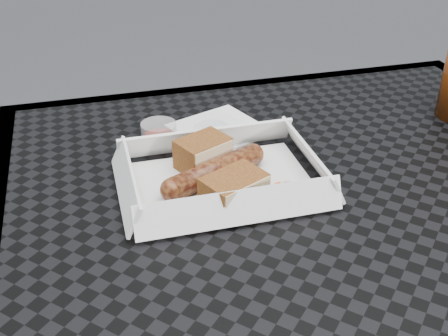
# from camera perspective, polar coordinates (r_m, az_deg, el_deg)

# --- Properties ---
(patio_table) EXTENTS (0.80, 0.80, 0.74)m
(patio_table) POSITION_cam_1_polar(r_m,az_deg,el_deg) (0.72, 10.63, -9.05)
(patio_table) COLOR black
(patio_table) RESTS_ON ground
(food_tray) EXTENTS (0.22, 0.15, 0.00)m
(food_tray) POSITION_cam_1_polar(r_m,az_deg,el_deg) (0.70, -0.21, -1.54)
(food_tray) COLOR white
(food_tray) RESTS_ON patio_table
(bratwurst) EXTENTS (0.15, 0.08, 0.03)m
(bratwurst) POSITION_cam_1_polar(r_m,az_deg,el_deg) (0.69, -0.98, -0.34)
(bratwurst) COLOR brown
(bratwurst) RESTS_ON food_tray
(bread_near) EXTENTS (0.08, 0.07, 0.04)m
(bread_near) POSITION_cam_1_polar(r_m,az_deg,el_deg) (0.72, -2.15, 1.51)
(bread_near) COLOR brown
(bread_near) RESTS_ON food_tray
(bread_far) EXTENTS (0.08, 0.07, 0.04)m
(bread_far) POSITION_cam_1_polar(r_m,az_deg,el_deg) (0.65, 1.02, -2.22)
(bread_far) COLOR brown
(bread_far) RESTS_ON food_tray
(veg_garnish) EXTENTS (0.03, 0.03, 0.00)m
(veg_garnish) POSITION_cam_1_polar(r_m,az_deg,el_deg) (0.68, 6.82, -2.62)
(veg_garnish) COLOR #F1480A
(veg_garnish) RESTS_ON food_tray
(napkin) EXTENTS (0.16, 0.16, 0.00)m
(napkin) POSITION_cam_1_polar(r_m,az_deg,el_deg) (0.83, -0.41, 3.96)
(napkin) COLOR white
(napkin) RESTS_ON patio_table
(condiment_cup_sauce) EXTENTS (0.05, 0.05, 0.03)m
(condiment_cup_sauce) POSITION_cam_1_polar(r_m,az_deg,el_deg) (0.79, -6.62, 3.55)
(condiment_cup_sauce) COLOR maroon
(condiment_cup_sauce) RESTS_ON patio_table
(condiment_cup_empty) EXTENTS (0.05, 0.05, 0.03)m
(condiment_cup_empty) POSITION_cam_1_polar(r_m,az_deg,el_deg) (0.78, -1.29, 3.17)
(condiment_cup_empty) COLOR silver
(condiment_cup_empty) RESTS_ON patio_table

